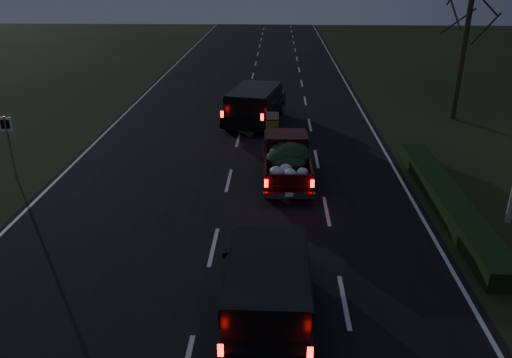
# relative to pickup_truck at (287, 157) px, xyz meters

# --- Properties ---
(ground) EXTENTS (120.00, 120.00, 0.00)m
(ground) POSITION_rel_pickup_truck_xyz_m (-2.25, -5.33, -0.91)
(ground) COLOR black
(ground) RESTS_ON ground
(road_asphalt) EXTENTS (14.00, 120.00, 0.02)m
(road_asphalt) POSITION_rel_pickup_truck_xyz_m (-2.25, -5.33, -0.90)
(road_asphalt) COLOR black
(road_asphalt) RESTS_ON ground
(hedge_row) EXTENTS (1.00, 10.00, 0.60)m
(hedge_row) POSITION_rel_pickup_truck_xyz_m (5.55, -2.33, -0.61)
(hedge_row) COLOR black
(hedge_row) RESTS_ON ground
(route_sign) EXTENTS (0.55, 0.08, 2.50)m
(route_sign) POSITION_rel_pickup_truck_xyz_m (-10.75, -0.33, 0.75)
(route_sign) COLOR gray
(route_sign) RESTS_ON ground
(bare_tree_far) EXTENTS (3.60, 3.60, 7.00)m
(bare_tree_far) POSITION_rel_pickup_truck_xyz_m (9.25, 8.67, 4.32)
(bare_tree_far) COLOR black
(bare_tree_far) RESTS_ON ground
(pickup_truck) EXTENTS (1.89, 4.66, 2.42)m
(pickup_truck) POSITION_rel_pickup_truck_xyz_m (0.00, 0.00, 0.00)
(pickup_truck) COLOR #3D080A
(pickup_truck) RESTS_ON ground
(lead_suv) EXTENTS (3.28, 5.69, 1.54)m
(lead_suv) POSITION_rel_pickup_truck_xyz_m (-1.56, 7.41, 0.26)
(lead_suv) COLOR black
(lead_suv) RESTS_ON ground
(rear_suv) EXTENTS (2.13, 4.61, 1.32)m
(rear_suv) POSITION_rel_pickup_truck_xyz_m (-0.56, -8.55, 0.09)
(rear_suv) COLOR black
(rear_suv) RESTS_ON ground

